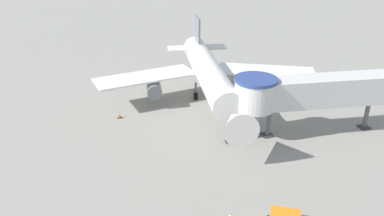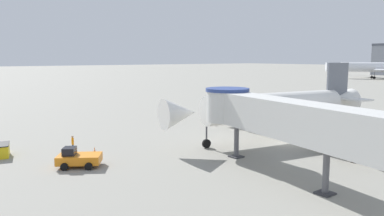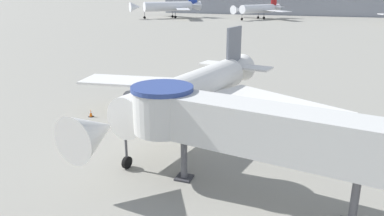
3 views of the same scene
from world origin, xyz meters
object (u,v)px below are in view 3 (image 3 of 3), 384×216
jet_bridge (276,132)px  traffic_cone_starboard_wing (307,150)px  main_airplane (192,91)px  background_jet_blue_tail (169,6)px  traffic_cone_port_wing (91,113)px  background_jet_red_tail (259,9)px

jet_bridge → traffic_cone_starboard_wing: (1.50, 7.99, -4.21)m
main_airplane → jet_bridge: 13.40m
traffic_cone_starboard_wing → background_jet_blue_tail: background_jet_blue_tail is taller
traffic_cone_port_wing → main_airplane: bearing=2.0°
main_airplane → traffic_cone_port_wing: 11.22m
traffic_cone_starboard_wing → main_airplane: bearing=168.5°
traffic_cone_port_wing → background_jet_blue_tail: bearing=110.3°
traffic_cone_port_wing → background_jet_red_tail: 133.88m
main_airplane → background_jet_blue_tail: (-57.32, 125.79, 1.36)m
main_airplane → background_jet_red_tail: background_jet_red_tail is taller
traffic_cone_starboard_wing → background_jet_blue_tail: 144.72m
traffic_cone_port_wing → background_jet_blue_tail: size_ratio=0.03×
traffic_cone_starboard_wing → background_jet_red_tail: bearing=102.3°
jet_bridge → main_airplane: bearing=140.3°
traffic_cone_starboard_wing → background_jet_blue_tail: bearing=117.9°
traffic_cone_starboard_wing → background_jet_red_tail: size_ratio=0.03×
main_airplane → traffic_cone_starboard_wing: 10.99m
main_airplane → traffic_cone_port_wing: main_airplane is taller
jet_bridge → traffic_cone_starboard_wing: 9.16m
jet_bridge → background_jet_blue_tail: bearing=125.2°
background_jet_blue_tail → background_jet_red_tail: background_jet_blue_tail is taller
jet_bridge → background_jet_red_tail: size_ratio=0.80×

